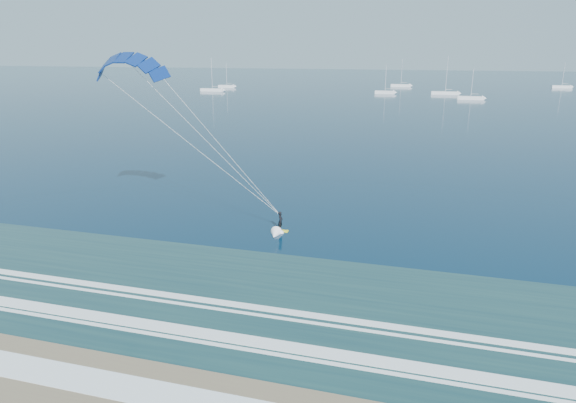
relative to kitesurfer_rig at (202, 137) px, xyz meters
The scene contains 9 objects.
ground 25.75m from the kitesurfer_rig, 70.38° to the right, with size 900.00×900.00×0.00m, color #06253C.
kitesurfer_rig is the anchor object (origin of this frame).
sailboat_0 174.11m from the kitesurfer_rig, 113.91° to the left, with size 10.14×2.40×13.59m.
sailboat_1 195.18m from the kitesurfer_rig, 112.00° to the left, with size 7.82×2.40×10.86m.
sailboat_2 209.33m from the kitesurfer_rig, 89.11° to the left, with size 9.26×2.40×12.40m.
sailboat_3 166.59m from the kitesurfer_rig, 89.94° to the left, with size 7.78×2.40×10.92m.
sailboat_4 232.67m from the kitesurfer_rig, 71.42° to the left, with size 8.34×2.40×11.40m.
sailboat_7 170.86m from the kitesurfer_rig, 82.26° to the left, with size 10.42×2.40×14.34m.
sailboat_8 152.96m from the kitesurfer_rig, 78.12° to the left, with size 8.81×2.40×10.64m.
Camera 1 is at (12.27, -19.73, 16.67)m, focal length 32.00 mm.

